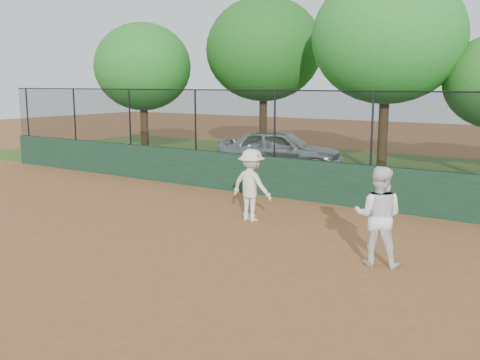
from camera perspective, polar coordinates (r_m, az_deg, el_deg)
The scene contains 10 objects.
ground at distance 11.33m, azimuth -9.66°, elevation -7.23°, with size 80.00×80.00×0.00m, color #955930.
back_wall at distance 15.95m, azimuth 5.20°, elevation 0.18°, with size 26.00×0.20×1.20m, color #1A3B25.
grass_strip at distance 21.44m, azimuth 12.88°, elevation 0.94°, with size 36.00×12.00×0.01m, color #2E4D18.
parked_car at distance 20.90m, azimuth 4.24°, elevation 3.20°, with size 1.94×4.83×1.65m, color silver.
player_second at distance 10.33m, azimuth 14.52°, elevation -3.74°, with size 0.91×0.71×1.88m, color white.
player_main at distance 13.23m, azimuth 1.24°, elevation -0.55°, with size 1.22×0.79×1.79m.
fence_assembly at distance 15.76m, azimuth 5.21°, elevation 6.06°, with size 26.00×0.06×2.00m.
tree_0 at distance 25.21m, azimuth -10.35°, elevation 11.77°, with size 4.57×4.15×6.10m.
tree_1 at distance 24.67m, azimuth 2.54°, elevation 13.73°, with size 5.36×4.87×7.20m.
tree_2 at distance 20.63m, azimuth 15.45°, elevation 14.44°, with size 5.56×5.05×7.42m.
Camera 1 is at (7.49, -7.81, 3.38)m, focal length 40.00 mm.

